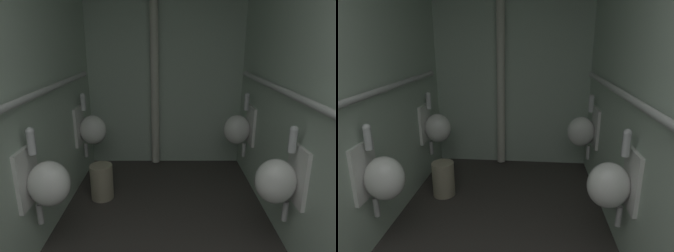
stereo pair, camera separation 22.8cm
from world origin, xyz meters
TOP-DOWN VIEW (x-y plane):
  - wall_left at (-1.02, 1.85)m, footprint 0.06×3.82m
  - wall_right at (1.02, 1.85)m, footprint 0.06×3.82m
  - wall_back at (0.00, 3.73)m, footprint 2.11×0.06m
  - urinal_left_mid at (-0.85, 1.83)m, footprint 0.32×0.30m
  - urinal_left_far at (-0.85, 3.12)m, footprint 0.32×0.30m
  - urinal_right_mid at (0.85, 1.87)m, footprint 0.32×0.30m
  - urinal_right_far at (0.85, 3.13)m, footprint 0.32×0.30m
  - supply_pipe_left at (-0.93, 1.82)m, footprint 0.06×3.06m
  - supply_pipe_right at (0.93, 1.82)m, footprint 0.06×3.09m
  - standpipe_back_wall at (-0.13, 3.62)m, footprint 0.10×0.10m
  - waste_bin at (-0.67, 2.72)m, footprint 0.24×0.24m

SIDE VIEW (x-z plane):
  - waste_bin at x=-0.67m, z-range 0.00..0.37m
  - urinal_left_mid at x=-0.85m, z-range 0.27..1.02m
  - urinal_left_far at x=-0.85m, z-range 0.27..1.02m
  - urinal_right_mid at x=0.85m, z-range 0.27..1.02m
  - urinal_right_far at x=0.85m, z-range 0.27..1.02m
  - supply_pipe_right at x=0.93m, z-range 1.22..1.28m
  - supply_pipe_left at x=-0.93m, z-range 1.22..1.28m
  - wall_left at x=-1.02m, z-range 0.00..2.51m
  - wall_right at x=1.02m, z-range 0.00..2.51m
  - wall_back at x=0.00m, z-range 0.00..2.51m
  - standpipe_back_wall at x=-0.13m, z-range 0.02..2.49m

